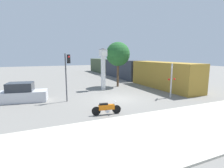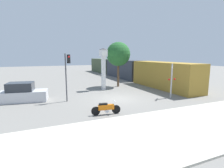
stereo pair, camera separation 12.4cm
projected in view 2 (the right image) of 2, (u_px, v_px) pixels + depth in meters
The scene contains 9 objects.
ground_plane at pixel (118, 99), 17.42m from camera, with size 120.00×120.00×0.00m, color slate.
sidewalk_strip at pixel (175, 128), 10.24m from camera, with size 36.00×6.00×0.10m.
motorcycle at pixel (106, 108), 12.73m from camera, with size 2.18×0.52×0.96m.
clock_tower at pixel (103, 63), 21.64m from camera, with size 1.00×1.00×5.17m.
freight_train at pixel (124, 69), 33.63m from camera, with size 2.80×34.53×3.40m.
traffic_light at pixel (67, 69), 16.02m from camera, with size 0.50×0.35×4.46m.
railroad_crossing_signal at pixel (172, 79), 17.64m from camera, with size 0.90×0.82×3.46m.
street_tree at pixel (118, 54), 23.58m from camera, with size 3.23×3.23×6.07m.
parked_car at pixel (23, 94), 16.34m from camera, with size 4.43×2.43×1.80m.
Camera 2 is at (-7.17, -15.36, 4.29)m, focal length 28.00 mm.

